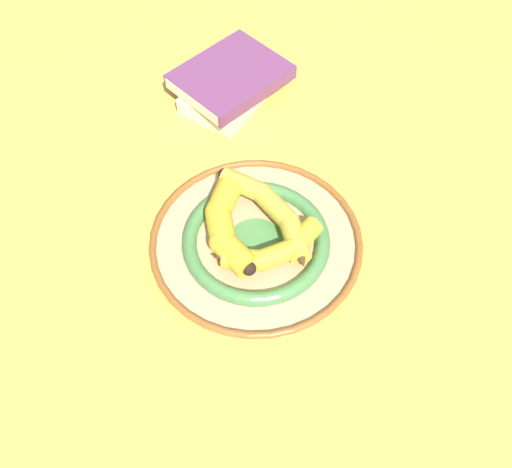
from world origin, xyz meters
TOP-DOWN VIEW (x-y plane):
  - ground_plane at (0.00, 0.00)m, footprint 2.80×2.80m
  - decorative_bowl at (0.02, 0.02)m, footprint 0.31×0.31m
  - banana_a at (0.06, 0.00)m, footprint 0.10×0.15m
  - banana_b at (0.02, 0.06)m, footprint 0.21×0.09m
  - banana_c at (-0.01, -0.00)m, footprint 0.14×0.14m
  - book_stack at (-0.21, 0.25)m, footprint 0.17×0.21m

SIDE VIEW (x-z plane):
  - ground_plane at x=0.00m, z-range 0.00..0.00m
  - decorative_bowl at x=0.02m, z-range 0.00..0.03m
  - book_stack at x=-0.21m, z-range 0.00..0.06m
  - banana_a at x=0.06m, z-range 0.03..0.06m
  - banana_b at x=0.02m, z-range 0.03..0.06m
  - banana_c at x=-0.01m, z-range 0.03..0.07m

